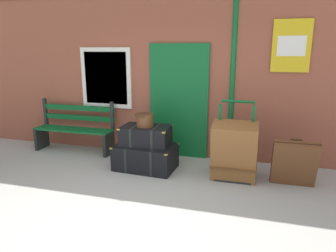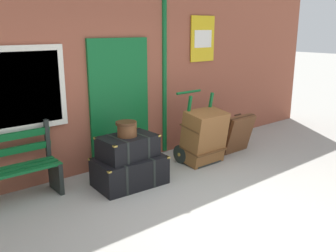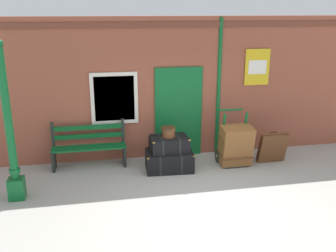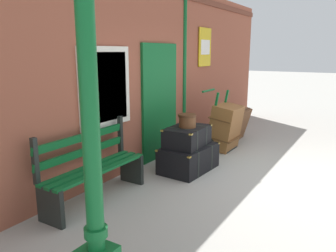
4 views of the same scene
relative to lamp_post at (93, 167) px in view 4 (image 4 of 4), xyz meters
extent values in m
plane|color=#A3A099|center=(3.31, -0.87, -1.09)|extent=(60.00, 60.00, 0.00)
cube|color=brown|center=(3.31, 1.73, 0.51)|extent=(10.40, 0.30, 3.20)
cube|color=#0F5B28|center=(3.38, 1.56, -0.04)|extent=(1.10, 0.05, 2.10)
cube|color=#093718|center=(3.38, 1.55, -0.04)|extent=(0.06, 0.02, 2.10)
cube|color=silver|center=(1.92, 1.56, 0.36)|extent=(1.04, 0.06, 1.16)
cube|color=silver|center=(1.92, 1.54, 0.36)|extent=(0.88, 0.02, 1.00)
cylinder|color=#0F5B28|center=(4.33, 1.58, 0.51)|extent=(0.09, 0.09, 3.14)
cube|color=gold|center=(5.25, 1.56, 0.96)|extent=(0.60, 0.02, 0.84)
cube|color=white|center=(5.25, 1.55, 0.96)|extent=(0.44, 0.01, 0.32)
cylinder|color=#0F5B28|center=(0.00, 0.00, 0.49)|extent=(0.14, 0.14, 2.35)
cylinder|color=#0F5B28|center=(0.00, 0.00, -0.54)|extent=(0.19, 0.19, 0.08)
cube|color=#0F5B28|center=(1.31, 1.09, -0.64)|extent=(1.60, 0.09, 0.04)
cube|color=#0F5B28|center=(1.31, 1.23, -0.64)|extent=(1.60, 0.09, 0.04)
cube|color=#0F5B28|center=(1.31, 1.37, -0.64)|extent=(1.60, 0.09, 0.04)
cube|color=#0F5B28|center=(1.31, 1.43, -0.44)|extent=(1.60, 0.05, 0.10)
cube|color=#0F5B28|center=(1.31, 1.43, -0.24)|extent=(1.60, 0.05, 0.10)
cube|color=black|center=(0.55, 1.23, -0.87)|extent=(0.06, 0.40, 0.45)
cube|color=black|center=(0.55, 1.43, -0.36)|extent=(0.06, 0.06, 0.56)
cube|color=black|center=(2.07, 1.23, -0.87)|extent=(0.06, 0.40, 0.45)
cube|color=black|center=(2.07, 1.43, -0.36)|extent=(0.06, 0.06, 0.56)
cube|color=black|center=(3.00, 0.75, -0.88)|extent=(1.04, 0.70, 0.42)
cube|color=black|center=(2.77, 0.76, -0.88)|extent=(0.07, 0.65, 0.43)
cube|color=black|center=(3.22, 0.74, -0.88)|extent=(0.07, 0.65, 0.43)
cube|color=#B79338|center=(2.50, 0.48, -0.68)|extent=(0.05, 0.05, 0.02)
cube|color=#B79338|center=(3.46, 0.42, -0.68)|extent=(0.05, 0.05, 0.02)
cube|color=#B79338|center=(2.54, 1.08, -0.68)|extent=(0.05, 0.05, 0.02)
cube|color=#B79338|center=(3.50, 1.02, -0.68)|extent=(0.05, 0.05, 0.02)
cube|color=silver|center=(2.97, 0.45, -0.88)|extent=(0.36, 0.01, 0.10)
cube|color=black|center=(3.00, 0.78, -0.51)|extent=(0.82, 0.56, 0.32)
cube|color=black|center=(2.82, 0.78, -0.51)|extent=(0.05, 0.55, 0.33)
cube|color=black|center=(3.18, 0.79, -0.51)|extent=(0.05, 0.55, 0.33)
cube|color=#B79338|center=(2.63, 0.52, -0.36)|extent=(0.05, 0.05, 0.02)
cube|color=#B79338|center=(3.39, 0.54, -0.36)|extent=(0.05, 0.05, 0.02)
cube|color=#B79338|center=(2.61, 1.02, -0.36)|extent=(0.05, 0.05, 0.02)
cube|color=#B79338|center=(3.37, 1.04, -0.36)|extent=(0.05, 0.05, 0.02)
cylinder|color=brown|center=(2.99, 0.78, -0.24)|extent=(0.28, 0.28, 0.22)
cylinder|color=#432715|center=(2.97, 0.78, -0.15)|extent=(0.30, 0.30, 0.04)
cube|color=black|center=(4.48, 0.68, -1.08)|extent=(0.56, 0.28, 0.03)
cube|color=#0F5B28|center=(4.23, 0.88, -0.50)|extent=(0.04, 0.25, 1.19)
cube|color=#0F5B28|center=(4.73, 0.88, -0.50)|extent=(0.04, 0.25, 1.19)
cylinder|color=#0F5B28|center=(4.48, 1.09, 0.09)|extent=(0.54, 0.04, 0.04)
cylinder|color=black|center=(4.16, 0.94, -0.93)|extent=(0.04, 0.32, 0.32)
cylinder|color=#B79338|center=(4.16, 0.94, -0.93)|extent=(0.07, 0.06, 0.06)
cylinder|color=black|center=(4.80, 0.94, -0.93)|extent=(0.04, 0.32, 0.32)
cylinder|color=#B79338|center=(4.80, 0.94, -0.93)|extent=(0.07, 0.06, 0.06)
cube|color=brown|center=(4.48, 0.70, -0.62)|extent=(0.68, 0.56, 0.93)
cube|color=brown|center=(4.48, 0.70, -0.82)|extent=(0.70, 0.46, 0.09)
cube|color=brown|center=(4.48, 0.70, -0.43)|extent=(0.70, 0.46, 0.09)
cube|color=brown|center=(5.36, 0.69, -0.73)|extent=(0.64, 0.34, 0.72)
cylinder|color=#3A2112|center=(5.36, 0.72, -0.37)|extent=(0.16, 0.03, 0.03)
cube|color=#351E10|center=(5.36, 0.69, -0.73)|extent=(0.65, 0.22, 0.69)
camera|label=1|loc=(4.74, -3.98, 0.92)|focal=33.23mm
camera|label=2|loc=(0.20, -3.52, 1.16)|focal=39.41mm
camera|label=3|loc=(1.52, -6.70, 2.25)|focal=40.47mm
camera|label=4|loc=(-1.78, -1.76, 0.86)|focal=36.02mm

